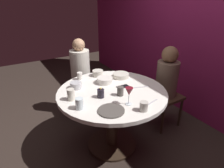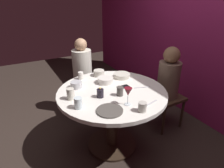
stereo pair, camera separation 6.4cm
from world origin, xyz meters
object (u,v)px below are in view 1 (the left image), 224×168
object	(u,v)px
dining_table	(112,105)
seated_diner_left	(80,70)
cup_by_left_diner	(71,95)
candle_holder	(101,93)
bowl_salad_center	(105,80)
cell_phone	(123,87)
bowl_serving_large	(76,85)
wine_glass	(129,92)
bowl_sauce_side	(121,75)
cup_center_front	(80,76)
seated_diner_back	(167,79)
bowl_small_white	(98,73)
cup_by_right_diner	(120,91)
cup_far_edge	(144,106)
cup_near_candle	(79,104)
dinner_plate	(111,110)

from	to	relation	value
dining_table	seated_diner_left	world-z (taller)	seated_diner_left
cup_by_left_diner	candle_holder	bearing A→B (deg)	68.86
bowl_salad_center	cup_by_left_diner	xyz separation A→B (m)	(0.18, -0.49, 0.03)
cell_phone	bowl_serving_large	world-z (taller)	bowl_serving_large
wine_glass	bowl_serving_large	size ratio (longest dim) A/B	1.35
wine_glass	bowl_sauce_side	distance (m)	0.68
bowl_salad_center	cup_center_front	world-z (taller)	cup_center_front
seated_diner_back	cell_phone	xyz separation A→B (m)	(-0.01, -0.70, 0.05)
wine_glass	cell_phone	bearing A→B (deg)	154.03
bowl_small_white	cup_by_left_diner	xyz separation A→B (m)	(0.42, -0.52, 0.02)
wine_glass	bowl_sauce_side	size ratio (longest dim) A/B	0.85
cell_phone	cup_by_right_diner	xyz separation A→B (m)	(0.15, -0.14, 0.04)
seated_diner_left	candle_holder	size ratio (longest dim) A/B	10.58
cup_center_front	seated_diner_left	bearing A→B (deg)	157.10
bowl_salad_center	cup_center_front	size ratio (longest dim) A/B	2.05
bowl_small_white	cup_by_right_diner	distance (m)	0.60
dining_table	cup_by_right_diner	distance (m)	0.27
cup_by_left_diner	cup_far_edge	distance (m)	0.72
cell_phone	cup_near_candle	bearing A→B (deg)	-72.00
candle_holder	cup_near_candle	bearing A→B (deg)	-71.66
candle_holder	cup_far_edge	distance (m)	0.47
dinner_plate	bowl_sauce_side	size ratio (longest dim) A/B	1.18
bowl_serving_large	cup_by_right_diner	distance (m)	0.52
bowl_serving_large	bowl_small_white	size ratio (longest dim) A/B	0.96
seated_diner_left	bowl_serving_large	size ratio (longest dim) A/B	9.01
wine_glass	dinner_plate	distance (m)	0.24
seated_diner_left	wine_glass	xyz separation A→B (m)	(1.23, -0.01, 0.17)
dining_table	cup_near_candle	xyz separation A→B (m)	(0.16, -0.45, 0.23)
wine_glass	cup_far_edge	distance (m)	0.19
seated_diner_back	cup_near_candle	bearing A→B (deg)	6.97
cup_far_edge	cup_by_left_diner	bearing A→B (deg)	-137.19
bowl_serving_large	cup_by_right_diner	bearing A→B (deg)	39.67
bowl_serving_large	cup_far_edge	xyz separation A→B (m)	(0.76, 0.35, 0.01)
bowl_serving_large	seated_diner_back	bearing A→B (deg)	77.24
wine_glass	bowl_salad_center	distance (m)	0.56
wine_glass	bowl_salad_center	xyz separation A→B (m)	(-0.55, 0.05, -0.09)
seated_diner_left	cup_far_edge	distance (m)	1.39
dinner_plate	cup_center_front	distance (m)	0.82
cell_phone	cup_by_left_diner	size ratio (longest dim) A/B	1.18
seated_diner_left	cup_far_edge	size ratio (longest dim) A/B	13.10
cup_center_front	dinner_plate	bearing A→B (deg)	-2.74
dining_table	candle_holder	world-z (taller)	candle_holder
bowl_sauce_side	cup_center_front	distance (m)	0.52
bowl_serving_large	cup_far_edge	bearing A→B (deg)	24.86
dinner_plate	bowl_salad_center	size ratio (longest dim) A/B	1.29
seated_diner_back	cup_by_left_diner	xyz separation A→B (m)	(-0.04, -1.31, 0.11)
seated_diner_back	cup_far_edge	xyz separation A→B (m)	(0.49, -0.82, 0.09)
cup_by_left_diner	bowl_salad_center	bearing A→B (deg)	110.62
seated_diner_back	bowl_serving_large	xyz separation A→B (m)	(-0.26, -1.17, 0.08)
dining_table	bowl_salad_center	size ratio (longest dim) A/B	6.37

